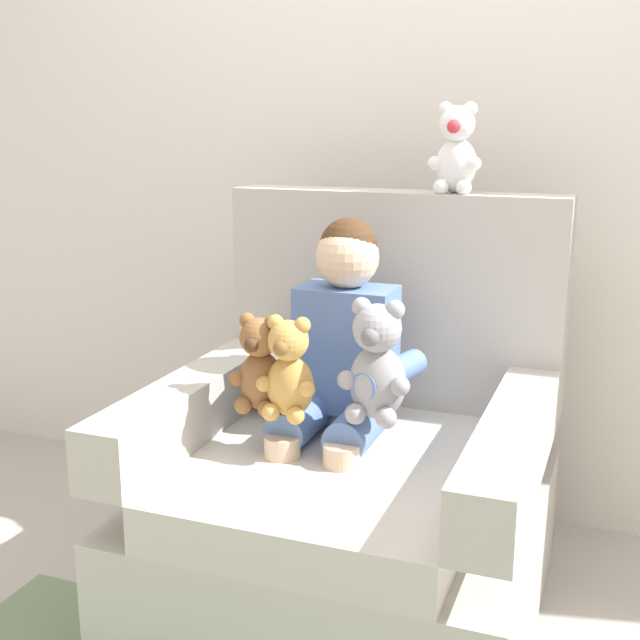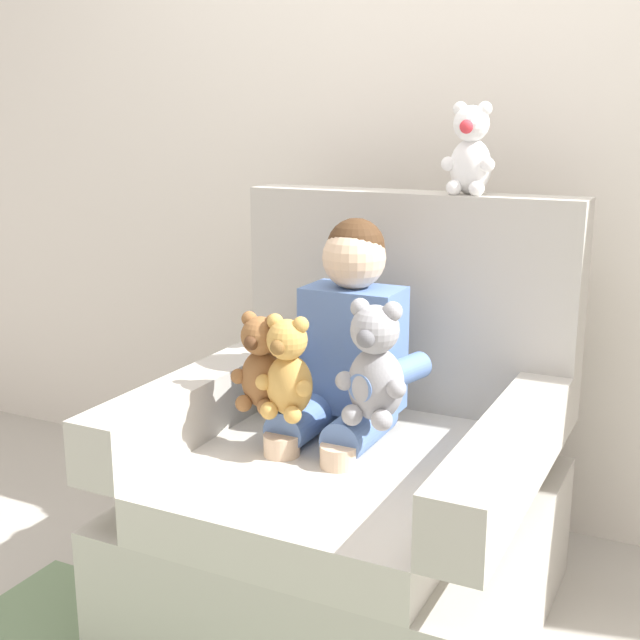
{
  "view_description": "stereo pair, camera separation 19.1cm",
  "coord_description": "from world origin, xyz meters",
  "views": [
    {
      "loc": [
        0.65,
        -1.91,
        1.32
      ],
      "look_at": [
        -0.06,
        -0.05,
        0.83
      ],
      "focal_mm": 46.64,
      "sensor_mm": 36.0,
      "label": 1
    },
    {
      "loc": [
        0.83,
        -1.83,
        1.32
      ],
      "look_at": [
        -0.06,
        -0.05,
        0.83
      ],
      "focal_mm": 46.64,
      "sensor_mm": 36.0,
      "label": 2
    }
  ],
  "objects": [
    {
      "name": "ground_plane",
      "position": [
        0.0,
        0.0,
        0.0
      ],
      "size": [
        8.0,
        8.0,
        0.0
      ],
      "primitive_type": "plane",
      "color": "#ADA89E"
    },
    {
      "name": "back_wall",
      "position": [
        0.0,
        0.79,
        1.3
      ],
      "size": [
        6.0,
        0.1,
        2.6
      ],
      "primitive_type": "cube",
      "color": "silver",
      "rests_on": "ground"
    },
    {
      "name": "armchair",
      "position": [
        0.0,
        0.05,
        0.33
      ],
      "size": [
        0.99,
        0.99,
        1.11
      ],
      "color": "#BCB7AD",
      "rests_on": "ground"
    },
    {
      "name": "seated_child",
      "position": [
        -0.06,
        0.09,
        0.69
      ],
      "size": [
        0.45,
        0.39,
        0.82
      ],
      "rotation": [
        0.0,
        0.0,
        -0.11
      ],
      "color": "#597AB7",
      "rests_on": "armchair"
    },
    {
      "name": "plush_brown",
      "position": [
        -0.2,
        -0.09,
        0.7
      ],
      "size": [
        0.15,
        0.12,
        0.25
      ],
      "rotation": [
        0.0,
        0.0,
        -0.05
      ],
      "color": "brown",
      "rests_on": "armchair"
    },
    {
      "name": "plush_honey",
      "position": [
        -0.12,
        -0.11,
        0.71
      ],
      "size": [
        0.15,
        0.13,
        0.26
      ],
      "rotation": [
        0.0,
        0.0,
        -0.39
      ],
      "color": "gold",
      "rests_on": "armchair"
    },
    {
      "name": "plush_grey",
      "position": [
        0.09,
        -0.05,
        0.73
      ],
      "size": [
        0.18,
        0.15,
        0.31
      ],
      "rotation": [
        0.0,
        0.0,
        -0.21
      ],
      "color": "#9E9EA3",
      "rests_on": "armchair"
    },
    {
      "name": "plush_white_on_backrest",
      "position": [
        0.17,
        0.42,
        1.22
      ],
      "size": [
        0.15,
        0.12,
        0.25
      ],
      "rotation": [
        0.0,
        0.0,
        -0.27
      ],
      "color": "white",
      "rests_on": "armchair"
    },
    {
      "name": "throw_pillow",
      "position": [
        -0.24,
        0.19,
        0.58
      ],
      "size": [
        0.28,
        0.18,
        0.26
      ],
      "primitive_type": "ellipsoid",
      "rotation": [
        0.0,
        0.0,
        0.23
      ],
      "color": "#998C66",
      "rests_on": "armchair"
    }
  ]
}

